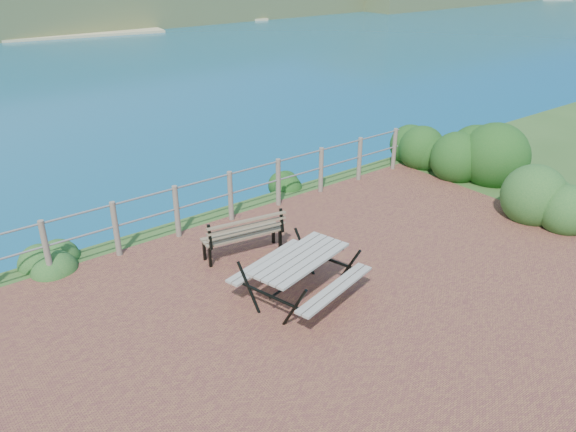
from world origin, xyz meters
The scene contains 9 objects.
ground centered at (0.00, 0.00, 0.00)m, with size 10.00×7.00×0.12m, color brown.
safety_railing centered at (0.00, 3.35, 0.57)m, with size 9.40×0.10×1.00m.
picnic_table centered at (-0.65, 0.41, 0.44)m, with size 1.75×1.39×0.69m.
park_bench centered at (-0.59, 2.05, 0.53)m, with size 1.46×0.58×0.80m.
shrub_right_front centered at (5.54, 1.97, 0.00)m, with size 1.58×1.58×2.24m, color #154716.
shrub_right_back centered at (5.16, -0.40, 0.00)m, with size 1.37×1.37×1.95m, color #1E5121.
shrub_right_edge centered at (5.13, 3.41, 0.00)m, with size 1.23×1.23×1.76m, color #154716.
shrub_lip_west centered at (-3.22, 3.74, 0.00)m, with size 0.84×0.84×0.61m, color #1E5121.
shrub_lip_east centered at (1.91, 4.16, 0.00)m, with size 0.69×0.69×0.40m, color #154716.
Camera 1 is at (-5.18, -5.17, 4.82)m, focal length 35.00 mm.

